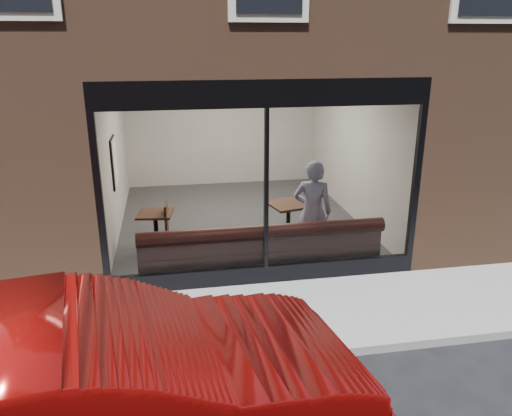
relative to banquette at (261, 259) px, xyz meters
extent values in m
plane|color=black|center=(0.00, -2.45, -0.23)|extent=(120.00, 120.00, 0.00)
cube|color=gray|center=(0.00, -1.45, -0.22)|extent=(40.00, 2.00, 0.01)
cube|color=gray|center=(0.00, -2.50, -0.17)|extent=(40.00, 0.10, 0.12)
cube|color=brown|center=(-3.75, 5.55, 1.38)|extent=(2.50, 12.00, 3.20)
cube|color=brown|center=(3.75, 5.55, 1.38)|extent=(2.50, 12.00, 3.20)
cube|color=brown|center=(0.00, 8.55, 1.38)|extent=(5.00, 6.00, 3.20)
plane|color=#2D2D30|center=(0.00, 2.55, -0.21)|extent=(6.00, 6.00, 0.00)
plane|color=white|center=(0.00, 2.55, 2.97)|extent=(6.00, 6.00, 0.00)
plane|color=beige|center=(0.00, 5.54, 1.37)|extent=(5.00, 0.00, 5.00)
plane|color=beige|center=(-2.49, 2.55, 1.37)|extent=(0.00, 6.00, 6.00)
plane|color=beige|center=(2.49, 2.55, 1.37)|extent=(0.00, 6.00, 6.00)
cube|color=black|center=(0.00, -0.40, -0.08)|extent=(5.00, 0.10, 0.30)
cube|color=black|center=(0.00, -0.40, 2.77)|extent=(5.00, 0.10, 0.40)
cube|color=black|center=(0.00, -0.40, 1.32)|extent=(0.06, 0.10, 2.50)
plane|color=white|center=(0.00, -0.43, 1.33)|extent=(4.80, 0.00, 4.80)
cube|color=#341613|center=(0.00, 0.00, 0.00)|extent=(4.00, 0.55, 0.45)
imported|color=#9EAAD5|center=(0.96, 0.29, 0.69)|extent=(0.76, 0.61, 1.82)
cube|color=black|center=(-1.73, 1.19, 0.52)|extent=(0.69, 0.69, 0.04)
cube|color=black|center=(0.78, 1.27, 0.52)|extent=(0.85, 0.85, 0.05)
cube|color=black|center=(-1.72, 1.10, 0.01)|extent=(0.44, 0.44, 0.04)
cube|color=white|center=(-2.45, 2.13, 1.28)|extent=(0.02, 0.67, 0.90)
imported|color=#8C0908|center=(-2.21, -3.88, 0.61)|extent=(5.28, 2.56, 1.67)
camera|label=1|loc=(-1.44, -7.52, 3.50)|focal=35.00mm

